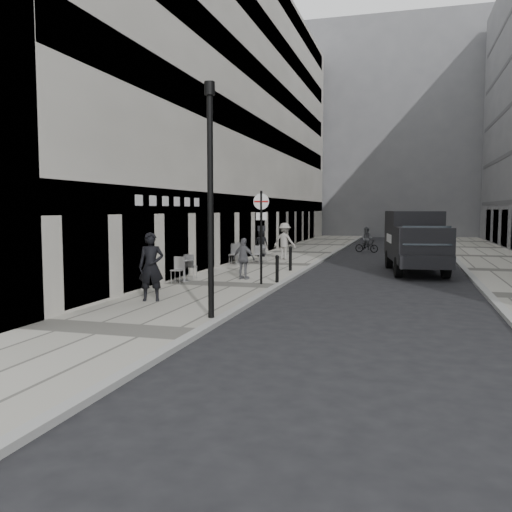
{
  "coord_description": "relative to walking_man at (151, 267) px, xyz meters",
  "views": [
    {
      "loc": [
        4.46,
        -7.99,
        2.8
      ],
      "look_at": [
        0.06,
        7.66,
        1.4
      ],
      "focal_mm": 38.0,
      "sensor_mm": 36.0,
      "label": 1
    }
  ],
  "objects": [
    {
      "name": "bollard_near",
      "position": [
        2.61,
        4.94,
        -0.54
      ],
      "size": [
        0.13,
        0.13,
        0.94
      ],
      "primitive_type": "cylinder",
      "color": "black",
      "rests_on": "sidewalk"
    },
    {
      "name": "cafe_table_far",
      "position": [
        -0.04,
        12.28,
        -0.57
      ],
      "size": [
        0.67,
        1.51,
        0.86
      ],
      "color": "#BCBCBE",
      "rests_on": "sidewalk"
    },
    {
      "name": "lamppost",
      "position": [
        2.56,
        -1.87,
        2.18
      ],
      "size": [
        0.26,
        0.26,
        5.73
      ],
      "color": "black",
      "rests_on": "sidewalk"
    },
    {
      "name": "sidewalk",
      "position": [
        0.76,
        11.66,
        -1.07
      ],
      "size": [
        4.0,
        60.0,
        0.12
      ],
      "primitive_type": "cube",
      "color": "#9F9C90",
      "rests_on": "ground"
    },
    {
      "name": "sign_post",
      "position": [
        2.16,
        4.37,
        1.14
      ],
      "size": [
        0.57,
        0.09,
        3.34
      ],
      "rotation": [
        0.0,
        0.0,
        -0.03
      ],
      "color": "black",
      "rests_on": "sidewalk"
    },
    {
      "name": "panel_van",
      "position": [
        7.53,
        10.7,
        0.41
      ],
      "size": [
        2.91,
        6.02,
        2.73
      ],
      "rotation": [
        0.0,
        0.0,
        0.14
      ],
      "color": "black",
      "rests_on": "ground"
    },
    {
      "name": "building_far",
      "position": [
        4.26,
        49.66,
        9.87
      ],
      "size": [
        24.0,
        16.0,
        22.0
      ],
      "primitive_type": "cube",
      "color": "slate",
      "rests_on": "ground"
    },
    {
      "name": "building_left",
      "position": [
        -3.24,
        18.16,
        7.87
      ],
      "size": [
        4.0,
        45.0,
        18.0
      ],
      "primitive_type": "cube",
      "color": "beige",
      "rests_on": "ground"
    },
    {
      "name": "cafe_table_near",
      "position": [
        -0.84,
        4.38,
        -0.53
      ],
      "size": [
        0.74,
        1.67,
        0.95
      ],
      "color": "#BBBBBD",
      "rests_on": "sidewalk"
    },
    {
      "name": "bollard_far",
      "position": [
        2.27,
        8.88,
        -0.51
      ],
      "size": [
        0.13,
        0.13,
        1.0
      ],
      "primitive_type": "cylinder",
      "color": "black",
      "rests_on": "sidewalk"
    },
    {
      "name": "pedestrian_c",
      "position": [
        -0.84,
        15.45,
        -0.24
      ],
      "size": [
        0.77,
        0.52,
        1.55
      ],
      "primitive_type": "imported",
      "rotation": [
        0.0,
        0.0,
        3.17
      ],
      "color": "black",
      "rests_on": "sidewalk"
    },
    {
      "name": "walking_man",
      "position": [
        0.0,
        0.0,
        0.0
      ],
      "size": [
        0.85,
        0.7,
        2.02
      ],
      "primitive_type": "imported",
      "rotation": [
        0.0,
        0.0,
        0.34
      ],
      "color": "black",
      "rests_on": "sidewalk"
    },
    {
      "name": "pedestrian_a",
      "position": [
        1.16,
        5.5,
        -0.21
      ],
      "size": [
        1.0,
        0.6,
        1.59
      ],
      "primitive_type": "imported",
      "rotation": [
        0.0,
        0.0,
        2.9
      ],
      "color": "slate",
      "rests_on": "sidewalk"
    },
    {
      "name": "cyclist",
      "position": [
        4.64,
        21.66,
        -0.48
      ],
      "size": [
        1.62,
        0.91,
        1.66
      ],
      "rotation": [
        0.0,
        0.0,
        -0.26
      ],
      "color": "black",
      "rests_on": "ground"
    },
    {
      "name": "pedestrian_b",
      "position": [
        0.84,
        14.04,
        -0.03
      ],
      "size": [
        1.41,
        1.02,
        1.96
      ],
      "primitive_type": "imported",
      "rotation": [
        0.0,
        0.0,
        2.89
      ],
      "color": "#9E9992",
      "rests_on": "sidewalk"
    },
    {
      "name": "ground",
      "position": [
        2.76,
        -6.34,
        -1.13
      ],
      "size": [
        120.0,
        120.0,
        0.0
      ],
      "primitive_type": "plane",
      "color": "black",
      "rests_on": "ground"
    },
    {
      "name": "cafe_table_mid",
      "position": [
        -0.84,
        11.09,
        -0.49
      ],
      "size": [
        0.8,
        1.8,
        1.02
      ],
      "color": "#AAAAAC",
      "rests_on": "sidewalk"
    }
  ]
}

